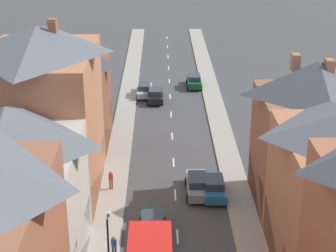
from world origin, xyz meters
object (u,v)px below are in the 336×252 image
at_px(pedestrian_mid_right, 114,245).
at_px(car_near_blue, 214,187).
at_px(car_near_silver, 194,81).
at_px(car_parked_left_b, 152,225).
at_px(pedestrian_far_left, 111,179).
at_px(car_parked_right_a, 197,184).
at_px(car_mid_black, 155,95).
at_px(street_lamp, 109,251).
at_px(car_far_grey, 144,90).

bearing_deg(pedestrian_mid_right, car_near_blue, 48.21).
bearing_deg(car_near_silver, pedestrian_mid_right, -101.61).
xyz_separation_m(car_parked_left_b, pedestrian_far_left, (-3.47, 6.61, 0.21)).
relative_size(car_parked_right_a, pedestrian_mid_right, 2.83).
bearing_deg(pedestrian_far_left, car_mid_black, 80.81).
height_order(car_near_blue, car_near_silver, car_near_blue).
relative_size(car_parked_left_b, pedestrian_mid_right, 2.66).
bearing_deg(car_parked_left_b, pedestrian_mid_right, -132.52).
bearing_deg(pedestrian_far_left, street_lamp, -85.56).
distance_m(car_near_silver, street_lamp, 40.65).
bearing_deg(car_near_blue, pedestrian_far_left, 172.80).
height_order(car_parked_left_b, pedestrian_mid_right, pedestrian_mid_right).
relative_size(car_parked_right_a, street_lamp, 0.83).
bearing_deg(pedestrian_mid_right, pedestrian_far_left, 95.84).
relative_size(car_mid_black, car_parked_left_b, 0.99).
bearing_deg(car_near_silver, street_lamp, -100.44).
distance_m(car_near_blue, pedestrian_far_left, 8.44).
height_order(pedestrian_far_left, street_lamp, street_lamp).
distance_m(car_mid_black, car_far_grey, 2.38).
bearing_deg(car_near_silver, car_far_grey, -152.29).
bearing_deg(car_parked_right_a, pedestrian_mid_right, -124.88).
distance_m(car_near_silver, car_parked_right_a, 27.34).
bearing_deg(car_near_blue, pedestrian_mid_right, -131.79).
bearing_deg(street_lamp, car_near_silver, 79.56).
bearing_deg(pedestrian_mid_right, car_parked_left_b, 47.48).
relative_size(car_parked_left_b, car_far_grey, 0.97).
relative_size(car_near_silver, car_far_grey, 0.96).
xyz_separation_m(car_parked_right_a, pedestrian_far_left, (-7.07, 0.58, 0.21)).
distance_m(car_mid_black, pedestrian_mid_right, 30.93).
bearing_deg(pedestrian_far_left, car_far_grey, 84.71).
bearing_deg(pedestrian_mid_right, car_parked_right_a, 55.12).
xyz_separation_m(car_near_silver, street_lamp, (-7.35, -39.91, 2.41)).
relative_size(car_near_silver, car_mid_black, 1.00).
relative_size(car_near_blue, car_parked_right_a, 0.92).
bearing_deg(pedestrian_mid_right, car_near_silver, 78.39).
xyz_separation_m(pedestrian_far_left, street_lamp, (1.02, -13.18, 2.21)).
distance_m(car_near_silver, pedestrian_mid_right, 36.84).
relative_size(car_mid_black, car_far_grey, 0.96).
xyz_separation_m(car_far_grey, street_lamp, (-1.15, -36.65, 2.45)).
relative_size(car_near_blue, car_far_grey, 0.95).
distance_m(car_near_blue, car_parked_right_a, 1.38).
distance_m(car_near_blue, car_near_silver, 27.79).
distance_m(car_parked_left_b, pedestrian_far_left, 7.47).
height_order(car_parked_right_a, street_lamp, street_lamp).
distance_m(car_parked_right_a, car_parked_left_b, 7.02).
height_order(car_near_silver, pedestrian_mid_right, pedestrian_mid_right).
relative_size(car_near_blue, car_parked_left_b, 0.98).
bearing_deg(car_near_blue, street_lamp, -121.23).
distance_m(car_near_silver, car_mid_black, 7.18).
bearing_deg(car_far_grey, pedestrian_mid_right, -92.12).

